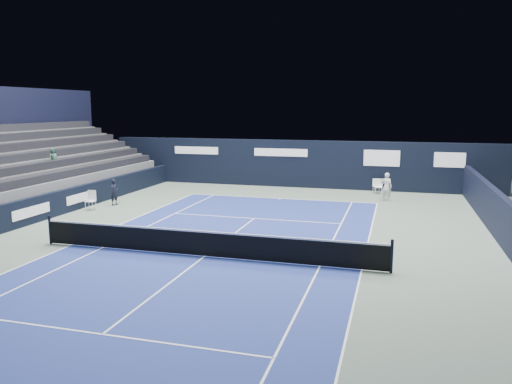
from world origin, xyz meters
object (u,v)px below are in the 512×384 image
folding_chair_back_a (379,184)px  line_judge_chair (91,199)px  tennis_net (204,243)px  tennis_player (387,187)px  folding_chair_back_b (376,185)px

folding_chair_back_a → line_judge_chair: 16.79m
line_judge_chair → tennis_net: 10.63m
tennis_net → tennis_player: (5.93, 12.93, 0.29)m
line_judge_chair → tennis_player: (14.62, 6.81, 0.23)m
folding_chair_back_a → folding_chair_back_b: size_ratio=1.05×
folding_chair_back_a → tennis_net: tennis_net is taller
folding_chair_back_a → tennis_net: bearing=-107.5°
folding_chair_back_a → tennis_player: size_ratio=0.57×
folding_chair_back_a → tennis_player: 2.31m
folding_chair_back_b → line_judge_chair: (-13.94, -9.39, 0.07)m
folding_chair_back_a → line_judge_chair: bearing=-145.1°
line_judge_chair → tennis_net: tennis_net is taller
folding_chair_back_a → folding_chair_back_b: bearing=122.1°
folding_chair_back_b → tennis_net: size_ratio=0.07×
line_judge_chair → tennis_player: tennis_player is taller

